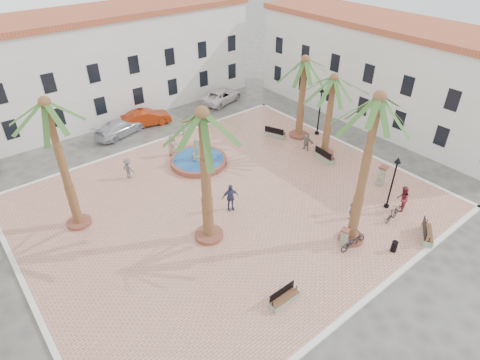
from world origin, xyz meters
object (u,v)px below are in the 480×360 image
Objects in this scene: bench_e at (324,157)px; cyclist_a at (353,208)px; palm_ne at (304,70)px; bench_s at (284,299)px; lamppost_s at (395,174)px; pedestrian_fountain_a at (172,145)px; palm_s at (376,114)px; car_white at (222,96)px; bench_se at (427,234)px; lamppost_e at (321,103)px; pedestrian_fountain_b at (230,197)px; bollard_e at (382,176)px; fountain at (199,160)px; palm_sw at (203,130)px; bicycle_b at (393,214)px; bollard_se at (344,238)px; pedestrian_north at (128,168)px; bicycle_a at (353,241)px; pedestrian_east at (306,141)px; palm_e at (333,88)px; litter_bin at (394,246)px; bench_ne at (275,134)px; bollard_n at (185,127)px; car_red at (146,118)px; cyclist_b at (402,199)px; car_silver at (120,128)px.

cyclist_a is (-4.21, -6.01, 0.58)m from bench_e.
palm_ne is 4.12× the size of bench_s.
lamppost_s is 16.95m from pedestrian_fountain_a.
car_white is at bearing 73.22° from palm_s.
bench_se is 0.48× the size of lamppost_s.
lamppost_e is 2.25× the size of pedestrian_fountain_b.
cyclist_a is (-4.72, -1.12, 0.05)m from bollard_e.
fountain is 0.52× the size of palm_sw.
palm_ne is 4.15× the size of cyclist_a.
lamppost_e reaches higher than bicycle_b.
bench_e is 8.09m from bicycle_b.
pedestrian_north is at bearing 114.09° from bollard_se.
fountain is 13.81m from bicycle_a.
bollard_se is at bearing -49.99° from pedestrian_east.
palm_ne is at bearing 79.81° from palm_e.
pedestrian_east is at bearing 16.86° from palm_sw.
fountain is 15.76m from litter_bin.
cyclist_a is at bearing 138.43° from bench_ne.
cyclist_a is (-2.84, 0.72, -1.77)m from lamppost_s.
pedestrian_north is at bearing 57.96° from bench_ne.
bollard_n is 18.91m from bicycle_b.
litter_bin is 24.99m from car_white.
bench_s is 0.40× the size of lamppost_e.
bollard_e is 0.35× the size of car_red.
bollard_n is (0.34, 18.07, 0.09)m from bollard_se.
cyclist_b reaches higher than pedestrian_north.
lamppost_e reaches higher than bicycle_a.
pedestrian_north reaches higher than bench_ne.
pedestrian_fountain_a is at bearing 48.52° from bench_ne.
bollard_n reaches higher than bench_e.
bench_ne is at bearing -41.73° from bollard_n.
bench_e is 1.01× the size of bench_ne.
cyclist_b reaches higher than bench_e.
cyclist_a is at bearing -127.17° from lamppost_e.
bicycle_a is (-2.19, -1.78, -0.37)m from cyclist_a.
bench_se is at bearing -39.28° from palm_sw.
bollard_n is 2.03× the size of litter_bin.
bicycle_a is 16.75m from pedestrian_north.
palm_sw is 12.29× the size of litter_bin.
bicycle_b is (-0.17, 2.31, 0.19)m from bench_se.
bicycle_b is (-5.31, -11.23, -2.50)m from lamppost_e.
palm_s is at bearing 147.01° from bench_e.
bicycle_a is (-5.03, -1.06, -2.14)m from lamppost_s.
lamppost_e is at bearing 50.56° from palm_s.
fountain reaches higher than cyclist_a.
bench_e is at bearing -138.38° from palm_e.
bench_e reaches higher than bicycle_b.
car_silver reaches higher than litter_bin.
litter_bin is 24.87m from car_silver.
bench_ne is (5.48, 12.67, -7.99)m from palm_s.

